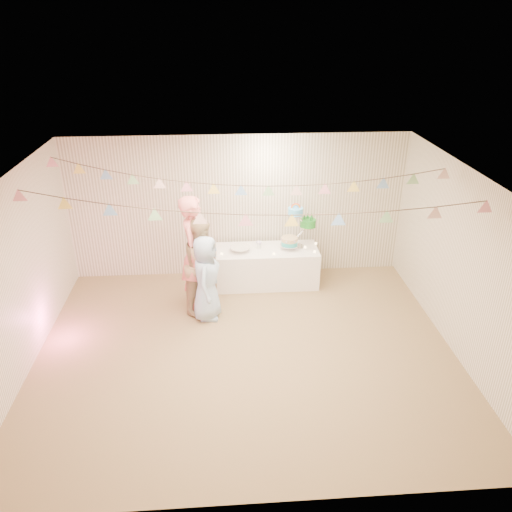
{
  "coord_description": "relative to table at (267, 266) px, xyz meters",
  "views": [
    {
      "loc": [
        -0.28,
        -5.89,
        4.44
      ],
      "look_at": [
        0.2,
        0.8,
        1.15
      ],
      "focal_mm": 35.0,
      "sensor_mm": 36.0,
      "label": 1
    }
  ],
  "objects": [
    {
      "name": "front_wall",
      "position": [
        -0.48,
        -4.52,
        0.96
      ],
      "size": [
        6.0,
        6.0,
        0.0
      ],
      "primitive_type": "plane",
      "color": "white",
      "rests_on": "ground"
    },
    {
      "name": "posy",
      "position": [
        -0.14,
        0.05,
        0.48
      ],
      "size": [
        0.12,
        0.12,
        0.14
      ],
      "primitive_type": null,
      "color": "white",
      "rests_on": "table"
    },
    {
      "name": "bunting_front",
      "position": [
        -0.48,
        -2.22,
        1.98
      ],
      "size": [
        5.6,
        0.9,
        0.36
      ],
      "primitive_type": null,
      "color": "#72A5E5",
      "rests_on": "ceiling"
    },
    {
      "name": "tealight_6",
      "position": [
        0.68,
        0.01,
        0.35
      ],
      "size": [
        0.04,
        0.04,
        0.03
      ],
      "primitive_type": "cylinder",
      "color": "#FFD88C",
      "rests_on": "table"
    },
    {
      "name": "floor",
      "position": [
        -0.48,
        -2.02,
        -0.34
      ],
      "size": [
        6.0,
        6.0,
        0.0
      ],
      "primitive_type": "plane",
      "color": "olive",
      "rests_on": "ground"
    },
    {
      "name": "cake_top_tier",
      "position": [
        0.49,
        0.02,
        1.04
      ],
      "size": [
        0.25,
        0.25,
        0.19
      ],
      "primitive_type": null,
      "color": "#51BDFF",
      "rests_on": "cake_stand"
    },
    {
      "name": "bunting_back",
      "position": [
        -0.48,
        -0.92,
        2.01
      ],
      "size": [
        5.6,
        1.1,
        0.4
      ],
      "primitive_type": null,
      "color": "pink",
      "rests_on": "ceiling"
    },
    {
      "name": "right_wall",
      "position": [
        2.52,
        -2.02,
        0.96
      ],
      "size": [
        5.0,
        5.0,
        0.0
      ],
      "primitive_type": "plane",
      "color": "white",
      "rests_on": "ground"
    },
    {
      "name": "back_wall",
      "position": [
        -0.48,
        0.48,
        0.96
      ],
      "size": [
        6.0,
        6.0,
        0.0
      ],
      "primitive_type": "plane",
      "color": "white",
      "rests_on": "ground"
    },
    {
      "name": "cake_stand",
      "position": [
        0.55,
        0.05,
        0.8
      ],
      "size": [
        0.7,
        0.41,
        0.78
      ],
      "primitive_type": null,
      "color": "silver",
      "rests_on": "table"
    },
    {
      "name": "person_child",
      "position": [
        -1.05,
        -1.04,
        0.36
      ],
      "size": [
        0.54,
        0.74,
        1.41
      ],
      "primitive_type": "imported",
      "rotation": [
        0.0,
        0.0,
        1.43
      ],
      "color": "#A3C2E7",
      "rests_on": "floor"
    },
    {
      "name": "tealight_4",
      "position": [
        0.82,
        -0.18,
        0.35
      ],
      "size": [
        0.04,
        0.04,
        0.03
      ],
      "primitive_type": "cylinder",
      "color": "#FFD88C",
      "rests_on": "table"
    },
    {
      "name": "tealight_1",
      "position": [
        -0.35,
        0.18,
        0.35
      ],
      "size": [
        0.04,
        0.04,
        0.03
      ],
      "primitive_type": "cylinder",
      "color": "#FFD88C",
      "rests_on": "table"
    },
    {
      "name": "cake_bottom",
      "position": [
        0.4,
        -0.01,
        0.5
      ],
      "size": [
        0.31,
        0.31,
        0.15
      ],
      "primitive_type": null,
      "color": "#26B2AD",
      "rests_on": "cake_stand"
    },
    {
      "name": "tealight_5",
      "position": [
        0.9,
        0.15,
        0.35
      ],
      "size": [
        0.04,
        0.04,
        0.03
      ],
      "primitive_type": "cylinder",
      "color": "#FFD88C",
      "rests_on": "table"
    },
    {
      "name": "person_adult_b",
      "position": [
        -1.1,
        -0.77,
        0.46
      ],
      "size": [
        0.89,
        0.96,
        1.59
      ],
      "primitive_type": "imported",
      "rotation": [
        0.0,
        0.0,
        1.11
      ],
      "color": "tan",
      "rests_on": "floor"
    },
    {
      "name": "table",
      "position": [
        0.0,
        0.0,
        0.0
      ],
      "size": [
        1.8,
        0.72,
        0.68
      ],
      "primitive_type": "cube",
      "color": "white",
      "rests_on": "floor"
    },
    {
      "name": "tealight_2",
      "position": [
        0.1,
        -0.22,
        0.35
      ],
      "size": [
        0.04,
        0.04,
        0.03
      ],
      "primitive_type": "cylinder",
      "color": "#FFD88C",
      "rests_on": "table"
    },
    {
      "name": "ceiling",
      "position": [
        -0.48,
        -2.02,
        2.26
      ],
      "size": [
        6.0,
        6.0,
        0.0
      ],
      "primitive_type": "plane",
      "color": "white",
      "rests_on": "ground"
    },
    {
      "name": "tealight_3",
      "position": [
        0.35,
        0.22,
        0.35
      ],
      "size": [
        0.04,
        0.04,
        0.03
      ],
      "primitive_type": "cylinder",
      "color": "#FFD88C",
      "rests_on": "table"
    },
    {
      "name": "platter",
      "position": [
        -0.47,
        -0.05,
        0.42
      ],
      "size": [
        0.35,
        0.35,
        0.02
      ],
      "primitive_type": "cylinder",
      "color": "white",
      "rests_on": "table"
    },
    {
      "name": "person_adult_a",
      "position": [
        -1.21,
        -0.65,
        0.62
      ],
      "size": [
        0.61,
        0.79,
        1.93
      ],
      "primitive_type": "imported",
      "rotation": [
        0.0,
        0.0,
        1.34
      ],
      "color": "#FA8583",
      "rests_on": "floor"
    },
    {
      "name": "left_wall",
      "position": [
        -3.48,
        -2.02,
        0.96
      ],
      "size": [
        5.0,
        5.0,
        0.0
      ],
      "primitive_type": "plane",
      "color": "white",
      "rests_on": "ground"
    },
    {
      "name": "cake_middle",
      "position": [
        0.73,
        0.14,
        0.77
      ],
      "size": [
        0.27,
        0.27,
        0.22
      ],
      "primitive_type": null,
      "color": "#1D8824",
      "rests_on": "cake_stand"
    },
    {
      "name": "tealight_0",
      "position": [
        -0.8,
        -0.15,
        0.35
      ],
      "size": [
        0.04,
        0.04,
        0.03
      ],
      "primitive_type": "cylinder",
      "color": "#FFD88C",
      "rests_on": "table"
    }
  ]
}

